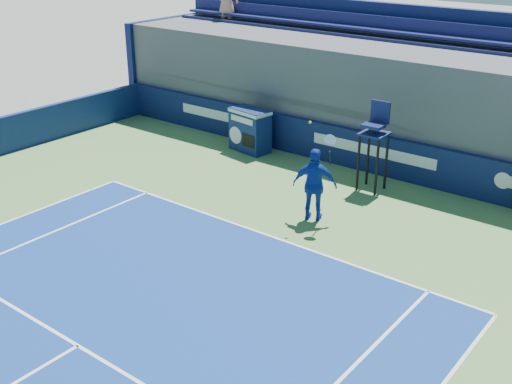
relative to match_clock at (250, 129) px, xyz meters
The scene contains 5 objects.
back_hoarding 4.12m from the match_clock, 10.08° to the left, with size 20.40×0.21×1.20m.
match_clock is the anchor object (origin of this frame).
umpire_chair 4.74m from the match_clock, ahead, with size 0.71×0.71×2.48m.
tennis_player 5.42m from the match_clock, 34.47° to the right, with size 1.18×0.86×2.57m.
stadium_seating 5.02m from the match_clock, 34.44° to the left, with size 21.00×4.05×5.26m.
Camera 1 is at (8.20, 0.99, 6.93)m, focal length 45.00 mm.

